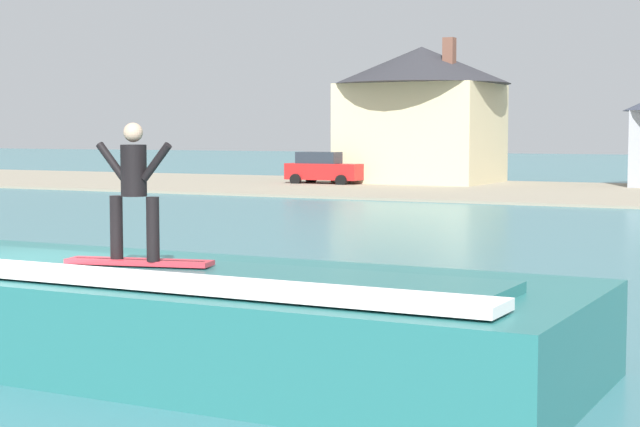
{
  "coord_description": "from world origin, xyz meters",
  "views": [
    {
      "loc": [
        9.82,
        -10.37,
        2.97
      ],
      "look_at": [
        1.99,
        4.67,
        1.64
      ],
      "focal_mm": 58.82,
      "sensor_mm": 36.0,
      "label": 1
    }
  ],
  "objects_px": {
    "car_near_shore": "(324,168)",
    "house_with_chimney": "(421,106)",
    "surfboard": "(139,262)",
    "surfer": "(134,184)",
    "wave_crest": "(172,315)"
  },
  "relations": [
    {
      "from": "surfboard",
      "to": "car_near_shore",
      "type": "xyz_separation_m",
      "value": [
        -18.67,
        41.28,
        -0.41
      ]
    },
    {
      "from": "car_near_shore",
      "to": "house_with_chimney",
      "type": "relative_size",
      "value": 0.43
    },
    {
      "from": "surfer",
      "to": "surfboard",
      "type": "bearing_deg",
      "value": 76.01
    },
    {
      "from": "surfboard",
      "to": "house_with_chimney",
      "type": "relative_size",
      "value": 0.19
    },
    {
      "from": "wave_crest",
      "to": "car_near_shore",
      "type": "bearing_deg",
      "value": 114.75
    },
    {
      "from": "house_with_chimney",
      "to": "wave_crest",
      "type": "bearing_deg",
      "value": -71.89
    },
    {
      "from": "surfboard",
      "to": "car_near_shore",
      "type": "distance_m",
      "value": 45.31
    },
    {
      "from": "wave_crest",
      "to": "house_with_chimney",
      "type": "xyz_separation_m",
      "value": [
        -14.54,
        44.47,
        3.8
      ]
    },
    {
      "from": "wave_crest",
      "to": "surfer",
      "type": "height_order",
      "value": "surfer"
    },
    {
      "from": "surfer",
      "to": "car_near_shore",
      "type": "bearing_deg",
      "value": 114.29
    },
    {
      "from": "car_near_shore",
      "to": "house_with_chimney",
      "type": "height_order",
      "value": "house_with_chimney"
    },
    {
      "from": "surfboard",
      "to": "surfer",
      "type": "distance_m",
      "value": 0.98
    },
    {
      "from": "wave_crest",
      "to": "car_near_shore",
      "type": "xyz_separation_m",
      "value": [
        -18.81,
        40.79,
        0.32
      ]
    },
    {
      "from": "surfer",
      "to": "house_with_chimney",
      "type": "height_order",
      "value": "house_with_chimney"
    },
    {
      "from": "car_near_shore",
      "to": "house_with_chimney",
      "type": "distance_m",
      "value": 6.62
    }
  ]
}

